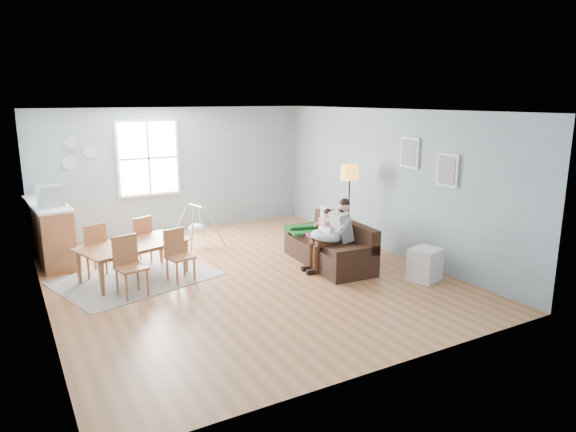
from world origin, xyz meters
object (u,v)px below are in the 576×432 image
storage_cube (425,264)px  chair_nw (93,247)px  toddler (323,226)px  chair_sw (129,262)px  father (334,232)px  baby_swing (197,228)px  chair_ne (140,238)px  counter (50,231)px  chair_se (178,252)px  dining_table (135,261)px  monitor (50,196)px  sofa (331,249)px  floor_lamp (349,179)px

storage_cube → chair_nw: bearing=148.6°
toddler → chair_sw: (-3.40, 0.07, -0.15)m
father → baby_swing: bearing=121.7°
chair_ne → baby_swing: bearing=26.1°
counter → baby_swing: bearing=-9.4°
chair_ne → counter: 1.72m
storage_cube → counter: counter is taller
father → chair_ne: bearing=146.1°
father → chair_se: father is taller
storage_cube → counter: size_ratio=0.29×
storage_cube → chair_se: size_ratio=0.67×
dining_table → monitor: (-1.05, 1.38, 0.96)m
father → chair_sw: (-3.32, 0.53, -0.15)m
father → baby_swing: father is taller
sofa → floor_lamp: 1.54m
chair_sw → monitor: 2.33m
baby_swing → monitor: bearing=178.4°
storage_cube → monitor: 6.43m
toddler → chair_ne: bearing=153.7°
sofa → chair_ne: 3.39m
toddler → dining_table: (-3.16, 0.75, -0.37)m
storage_cube → chair_ne: size_ratio=0.65×
toddler → chair_se: bearing=173.2°
sofa → dining_table: 3.36m
father → chair_sw: 3.36m
father → chair_ne: 3.41m
monitor → baby_swing: 2.72m
chair_sw → sofa: bearing=-4.4°
floor_lamp → monitor: 5.39m
father → chair_sw: father is taller
toddler → monitor: size_ratio=1.78×
floor_lamp → baby_swing: floor_lamp is taller
father → chair_se: bearing=163.0°
sofa → dining_table: sofa is taller
floor_lamp → chair_ne: (-3.82, 0.96, -0.87)m
toddler → baby_swing: 2.65m
monitor → chair_nw: bearing=-62.4°
chair_se → chair_ne: chair_ne is taller
father → monitor: 4.91m
storage_cube → chair_ne: (-3.81, 3.07, 0.23)m
storage_cube → chair_ne: bearing=141.1°
floor_lamp → baby_swing: 3.16m
toddler → counter: size_ratio=0.39×
floor_lamp → baby_swing: (-2.55, 1.58, -0.99)m
sofa → chair_nw: size_ratio=2.24×
sofa → baby_swing: baby_swing is taller
father → chair_nw: bearing=155.6°
sofa → counter: bearing=148.1°
storage_cube → baby_swing: 4.49m
dining_table → father: bearing=-38.3°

